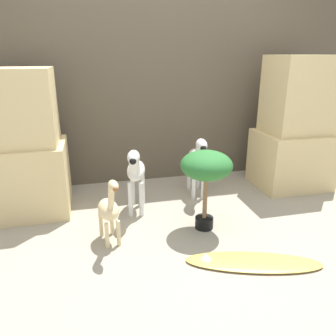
{
  "coord_description": "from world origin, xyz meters",
  "views": [
    {
      "loc": [
        -0.74,
        -2.03,
        1.37
      ],
      "look_at": [
        -0.05,
        0.82,
        0.34
      ],
      "focal_mm": 35.0,
      "sensor_mm": 36.0,
      "label": 1
    }
  ],
  "objects_px": {
    "giraffe_figurine": "(109,209)",
    "zebra_left": "(136,171)",
    "surfboard": "(252,262)",
    "potted_palm_front": "(206,169)",
    "zebra_right": "(197,158)"
  },
  "relations": [
    {
      "from": "giraffe_figurine",
      "to": "zebra_left",
      "type": "bearing_deg",
      "value": 59.72
    },
    {
      "from": "surfboard",
      "to": "potted_palm_front",
      "type": "bearing_deg",
      "value": 105.42
    },
    {
      "from": "zebra_left",
      "to": "surfboard",
      "type": "xyz_separation_m",
      "value": [
        0.65,
        -0.97,
        -0.38
      ]
    },
    {
      "from": "giraffe_figurine",
      "to": "zebra_right",
      "type": "bearing_deg",
      "value": 37.1
    },
    {
      "from": "potted_palm_front",
      "to": "surfboard",
      "type": "bearing_deg",
      "value": -74.58
    },
    {
      "from": "potted_palm_front",
      "to": "surfboard",
      "type": "xyz_separation_m",
      "value": [
        0.15,
        -0.55,
        -0.5
      ]
    },
    {
      "from": "zebra_right",
      "to": "potted_palm_front",
      "type": "relative_size",
      "value": 0.95
    },
    {
      "from": "zebra_left",
      "to": "potted_palm_front",
      "type": "bearing_deg",
      "value": -39.92
    },
    {
      "from": "giraffe_figurine",
      "to": "potted_palm_front",
      "type": "xyz_separation_m",
      "value": [
        0.77,
        0.04,
        0.24
      ]
    },
    {
      "from": "zebra_right",
      "to": "giraffe_figurine",
      "type": "distance_m",
      "value": 1.16
    },
    {
      "from": "zebra_right",
      "to": "potted_palm_front",
      "type": "xyz_separation_m",
      "value": [
        -0.15,
        -0.65,
        0.13
      ]
    },
    {
      "from": "zebra_left",
      "to": "giraffe_figurine",
      "type": "distance_m",
      "value": 0.55
    },
    {
      "from": "zebra_left",
      "to": "surfboard",
      "type": "relative_size",
      "value": 0.65
    },
    {
      "from": "zebra_right",
      "to": "surfboard",
      "type": "distance_m",
      "value": 1.26
    },
    {
      "from": "surfboard",
      "to": "zebra_right",
      "type": "bearing_deg",
      "value": 90.18
    }
  ]
}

